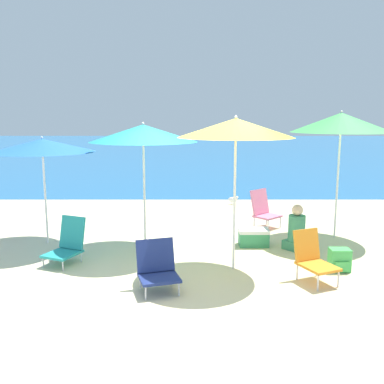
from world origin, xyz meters
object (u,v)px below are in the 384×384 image
at_px(beach_umbrella_teal, 145,133).
at_px(cooler_box, 255,237).
at_px(beach_chair_navy, 159,267).
at_px(beach_umbrella_green, 343,123).
at_px(beach_umbrella_yellow, 237,128).
at_px(person_seated_near, 298,231).
at_px(backpack_green, 341,260).
at_px(seagull, 235,199).
at_px(beach_chair_pink, 265,209).
at_px(beach_chair_orange, 314,257).
at_px(beach_chair_teal, 69,243).
at_px(beach_umbrella_blue, 44,146).

relative_size(beach_umbrella_teal, cooler_box, 4.12).
distance_m(beach_umbrella_teal, beach_chair_navy, 2.53).
xyz_separation_m(beach_umbrella_green, beach_umbrella_yellow, (-2.10, -1.72, -0.05)).
relative_size(beach_umbrella_yellow, person_seated_near, 2.88).
bearing_deg(backpack_green, beach_chair_navy, -165.48).
distance_m(beach_umbrella_green, backpack_green, 2.76).
distance_m(cooler_box, seagull, 3.63).
bearing_deg(beach_chair_pink, cooler_box, -148.84).
relative_size(beach_umbrella_teal, seagull, 8.14).
bearing_deg(person_seated_near, beach_umbrella_teal, 137.71).
height_order(person_seated_near, seagull, person_seated_near).
distance_m(beach_chair_orange, beach_chair_teal, 3.74).
xyz_separation_m(beach_umbrella_green, beach_umbrella_teal, (-3.56, -0.67, -0.17)).
xyz_separation_m(beach_umbrella_blue, backpack_green, (4.84, -1.42, -1.61)).
distance_m(beach_umbrella_green, beach_chair_navy, 4.47).
relative_size(beach_umbrella_blue, beach_umbrella_yellow, 0.84).
distance_m(beach_chair_pink, person_seated_near, 1.58).
height_order(beach_umbrella_green, beach_chair_pink, beach_umbrella_green).
relative_size(beach_umbrella_blue, cooler_box, 3.65).
bearing_deg(beach_umbrella_green, seagull, 118.24).
distance_m(beach_umbrella_green, cooler_box, 2.65).
bearing_deg(beach_umbrella_teal, beach_chair_orange, -31.56).
distance_m(beach_umbrella_teal, backpack_green, 3.73).
bearing_deg(person_seated_near, beach_umbrella_blue, 135.41).
xyz_separation_m(beach_chair_orange, person_seated_near, (0.12, 1.42, -0.02)).
bearing_deg(beach_chair_navy, person_seated_near, 20.40).
height_order(beach_chair_orange, beach_chair_teal, beach_chair_teal).
xyz_separation_m(beach_umbrella_teal, cooler_box, (1.92, 0.11, -1.85)).
bearing_deg(beach_umbrella_teal, beach_chair_pink, 31.67).
bearing_deg(person_seated_near, cooler_box, 122.16).
height_order(beach_umbrella_green, beach_chair_orange, beach_umbrella_green).
bearing_deg(beach_umbrella_green, beach_umbrella_blue, -175.69).
bearing_deg(beach_chair_teal, beach_umbrella_teal, 57.35).
relative_size(beach_umbrella_green, beach_chair_pink, 3.05).
height_order(beach_chair_navy, backpack_green, beach_chair_navy).
distance_m(beach_chair_teal, backpack_green, 4.19).
distance_m(beach_chair_orange, beach_chair_pink, 2.97).
height_order(beach_umbrella_blue, beach_umbrella_green, beach_umbrella_green).
height_order(beach_umbrella_green, beach_chair_navy, beach_umbrella_green).
height_order(beach_chair_orange, backpack_green, beach_chair_orange).
relative_size(beach_umbrella_yellow, beach_chair_orange, 3.26).
height_order(beach_umbrella_blue, beach_chair_teal, beach_umbrella_blue).
bearing_deg(beach_umbrella_blue, beach_chair_navy, -44.19).
bearing_deg(beach_umbrella_blue, beach_umbrella_yellow, -21.98).
xyz_separation_m(beach_umbrella_green, beach_chair_orange, (-1.05, -2.21, -1.82)).
bearing_deg(beach_umbrella_yellow, backpack_green, -3.66).
relative_size(beach_umbrella_blue, person_seated_near, 2.43).
distance_m(beach_chair_teal, beach_chair_navy, 1.85).
xyz_separation_m(beach_umbrella_teal, beach_chair_navy, (0.36, -1.85, -1.69)).
bearing_deg(beach_chair_orange, cooler_box, 85.80).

